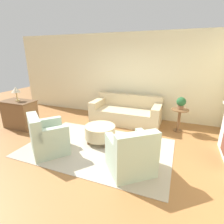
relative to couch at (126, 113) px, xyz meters
name	(u,v)px	position (x,y,z in m)	size (l,w,h in m)	color
ground_plane	(98,148)	(-0.12, -1.88, -0.31)	(16.00, 16.00, 0.00)	#996638
wall_back	(129,76)	(-0.12, 0.67, 1.09)	(8.97, 0.12, 2.80)	beige
rug	(98,148)	(-0.12, -1.88, -0.31)	(3.40, 2.17, 0.01)	#B2A893
couch	(126,113)	(0.00, 0.00, 0.00)	(2.20, 0.99, 0.85)	#C6B289
armchair_left	(47,138)	(-1.10, -2.45, 0.04)	(1.07, 1.06, 0.88)	#9EB29E
armchair_right	(131,155)	(0.85, -2.45, 0.04)	(1.07, 1.06, 0.88)	#9EB29E
ottoman_table	(100,132)	(-0.18, -1.60, -0.02)	(0.75, 0.75, 0.44)	#C6B289
side_table	(179,117)	(1.62, -0.16, 0.13)	(0.47, 0.47, 0.66)	brown
dresser	(20,114)	(-2.83, -1.59, 0.12)	(0.98, 0.56, 0.83)	brown
potted_plant_on_side_table	(181,102)	(1.62, -0.16, 0.55)	(0.25, 0.25, 0.34)	brown
table_lamp	(16,90)	(-2.83, -1.59, 0.83)	(0.24, 0.24, 0.41)	tan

